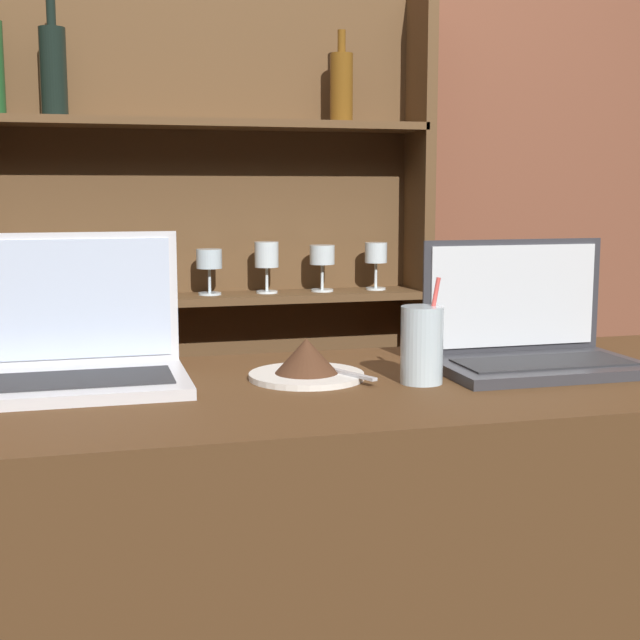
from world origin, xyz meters
The scene contains 6 objects.
back_wall centered at (0.00, 1.39, 1.35)m, with size 7.00×0.06×2.70m.
back_shelf centered at (-0.06, 1.31, 0.95)m, with size 1.20×0.18×1.81m.
laptop_near centered at (-0.39, 0.39, 1.02)m, with size 0.34×0.24×0.24m.
laptop_far centered at (0.37, 0.33, 1.02)m, with size 0.35×0.22×0.22m.
cake_plate centered at (-0.03, 0.34, 1.00)m, with size 0.19×0.19×0.07m.
water_glass centered at (0.14, 0.26, 1.03)m, with size 0.07×0.07×0.17m.
Camera 1 is at (-0.38, -1.06, 1.28)m, focal length 50.00 mm.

